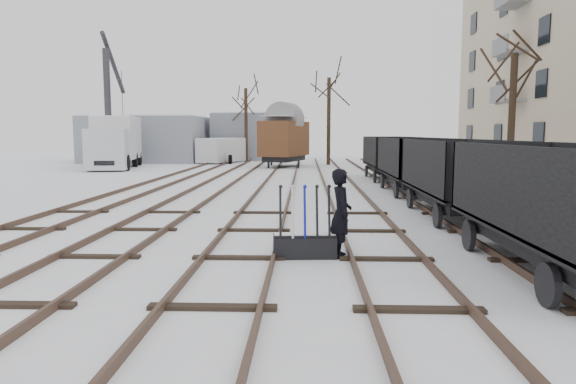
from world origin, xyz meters
The scene contains 17 objects.
ground centered at (0.00, 0.00, 0.00)m, with size 120.00×120.00×0.00m, color white.
tracks centered at (0.00, 13.67, 0.07)m, with size 13.90×52.00×0.16m.
shed_left centered at (-13.00, 36.00, 2.05)m, with size 10.00×8.00×4.10m.
shed_right centered at (-4.00, 40.00, 2.25)m, with size 7.00×6.00×4.50m.
ground_frame centered at (1.34, 0.18, 0.28)m, with size 1.33×0.51×1.49m.
worker centered at (2.09, 0.28, 0.92)m, with size 0.67×0.44×1.84m, color black.
freight_wagon_a centered at (6.00, -0.88, 0.90)m, with size 2.31×5.79×2.36m.
freight_wagon_b centered at (6.00, 5.52, 0.90)m, with size 2.31×5.79×2.36m.
freight_wagon_c centered at (6.00, 11.92, 0.90)m, with size 2.31×5.79×2.36m.
freight_wagon_d centered at (6.00, 18.32, 0.90)m, with size 2.31×5.79×2.36m.
box_van_wagon centered at (-0.28, 28.94, 2.22)m, with size 4.05×5.56×3.81m.
lorry centered at (-12.61, 26.96, 1.94)m, with size 3.72×8.61×3.78m.
panel_van centered at (-5.94, 33.91, 1.11)m, with size 3.79×5.28×2.14m.
crane centered at (-12.76, 26.49, 2.52)m, with size 2.09×5.65×9.59m.
tree_near centered at (10.27, 12.50, 2.98)m, with size 0.30×0.30×5.96m, color black.
tree_far_left centered at (-4.01, 35.89, 3.26)m, with size 0.30×0.30×6.53m, color black.
tree_far_right centered at (3.19, 31.51, 3.49)m, with size 0.30×0.30×6.97m, color black.
Camera 1 is at (1.36, -10.22, 2.57)m, focal length 32.00 mm.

